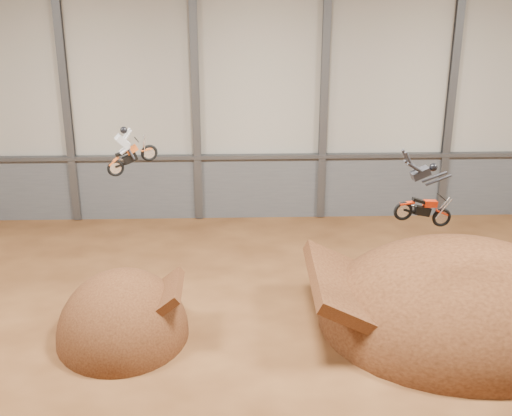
{
  "coord_description": "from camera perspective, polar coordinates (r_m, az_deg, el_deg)",
  "views": [
    {
      "loc": [
        -1.3,
        -21.52,
        15.23
      ],
      "look_at": [
        -0.53,
        4.0,
        4.92
      ],
      "focal_mm": 50.0,
      "sensor_mm": 36.0,
      "label": 1
    }
  ],
  "objects": [
    {
      "name": "steel_column_1",
      "position": [
        38.24,
        -15.01,
        8.82
      ],
      "size": [
        0.4,
        0.36,
        13.9
      ],
      "primitive_type": "cube",
      "color": "#47494F",
      "rests_on": "ground"
    },
    {
      "name": "fmx_rider_b",
      "position": [
        25.84,
        13.19,
        1.4
      ],
      "size": [
        3.54,
        1.33,
        3.15
      ],
      "primitive_type": null,
      "rotation": [
        0.0,
        0.23,
        0.14
      ],
      "color": "red"
    },
    {
      "name": "steel_column_4",
      "position": [
        38.91,
        15.4,
        9.0
      ],
      "size": [
        0.4,
        0.36,
        13.9
      ],
      "primitive_type": "cube",
      "color": "#47494F",
      "rests_on": "ground"
    },
    {
      "name": "steel_rail",
      "position": [
        38.12,
        0.32,
        4.14
      ],
      "size": [
        39.8,
        0.35,
        0.2
      ],
      "primitive_type": "cube",
      "color": "#47494F",
      "rests_on": "lower_band_back"
    },
    {
      "name": "back_wall",
      "position": [
        37.45,
        0.31,
        9.29
      ],
      "size": [
        40.0,
        0.1,
        14.0
      ],
      "primitive_type": "cube",
      "color": "#AFA99B",
      "rests_on": "ground"
    },
    {
      "name": "floor",
      "position": [
        26.39,
        1.46,
        -13.26
      ],
      "size": [
        40.0,
        40.0,
        0.0
      ],
      "primitive_type": "plane",
      "color": "#4F2B15",
      "rests_on": "ground"
    },
    {
      "name": "steel_column_3",
      "position": [
        37.52,
        5.49,
        9.22
      ],
      "size": [
        0.4,
        0.36,
        13.9
      ],
      "primitive_type": "cube",
      "color": "#47494F",
      "rests_on": "ground"
    },
    {
      "name": "takeoff_ramp",
      "position": [
        29.13,
        -10.55,
        -9.95
      ],
      "size": [
        5.18,
        5.97,
        5.18
      ],
      "primitive_type": "ellipsoid",
      "color": "#391C0E",
      "rests_on": "ground"
    },
    {
      "name": "landing_ramp",
      "position": [
        30.57,
        15.89,
        -8.83
      ],
      "size": [
        11.44,
        10.12,
        6.6
      ],
      "primitive_type": "ellipsoid",
      "color": "#391C0E",
      "rests_on": "ground"
    },
    {
      "name": "lower_band_back",
      "position": [
        38.85,
        0.3,
        1.68
      ],
      "size": [
        39.8,
        0.18,
        3.5
      ],
      "primitive_type": "cube",
      "color": "#53555A",
      "rests_on": "ground"
    },
    {
      "name": "fmx_rider_a",
      "position": [
        27.6,
        -9.71,
        5.01
      ],
      "size": [
        2.65,
        1.55,
        2.42
      ],
      "primitive_type": null,
      "rotation": [
        0.0,
        -0.34,
        0.33
      ],
      "color": "orange"
    },
    {
      "name": "steel_column_2",
      "position": [
        37.29,
        -4.87,
        9.16
      ],
      "size": [
        0.4,
        0.36,
        13.9
      ],
      "primitive_type": "cube",
      "color": "#47494F",
      "rests_on": "ground"
    }
  ]
}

